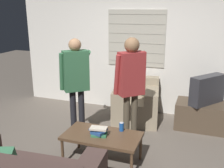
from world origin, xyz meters
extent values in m
plane|color=#665B51|center=(0.00, 0.00, 0.00)|extent=(16.00, 16.00, 0.00)
cube|color=silver|center=(0.00, 2.03, 1.27)|extent=(5.20, 0.06, 2.55)
cube|color=#A8A393|center=(-0.02, 1.99, 1.53)|extent=(1.17, 0.02, 1.12)
cube|color=gray|center=(-0.02, 1.98, 1.06)|extent=(1.15, 0.00, 0.01)
cube|color=gray|center=(-0.02, 1.98, 1.24)|extent=(1.15, 0.00, 0.01)
cube|color=gray|center=(-0.02, 1.98, 1.43)|extent=(1.15, 0.00, 0.01)
cube|color=gray|center=(-0.02, 1.98, 1.62)|extent=(1.15, 0.00, 0.01)
cube|color=gray|center=(-0.02, 1.98, 1.81)|extent=(1.15, 0.00, 0.01)
cube|color=gray|center=(-0.02, 1.98, 1.99)|extent=(1.15, 0.00, 0.01)
cube|color=#38704C|center=(-0.68, -1.22, 0.52)|extent=(0.41, 0.33, 0.37)
cube|color=gray|center=(0.15, 1.45, 0.23)|extent=(0.96, 0.98, 0.45)
cube|color=gray|center=(0.09, 1.77, 0.63)|extent=(0.86, 0.33, 0.35)
cube|color=gray|center=(0.44, 1.49, 0.55)|extent=(0.38, 0.88, 0.20)
cube|color=gray|center=(-0.15, 1.40, 0.55)|extent=(0.38, 0.88, 0.20)
cube|color=brown|center=(0.06, -0.10, 0.40)|extent=(1.07, 0.57, 0.04)
cylinder|color=brown|center=(-0.43, 0.14, 0.19)|extent=(0.04, 0.04, 0.38)
cylinder|color=brown|center=(0.56, 0.14, 0.19)|extent=(0.04, 0.04, 0.38)
cylinder|color=brown|center=(-0.43, -0.35, 0.19)|extent=(0.04, 0.04, 0.38)
cylinder|color=brown|center=(0.56, -0.35, 0.19)|extent=(0.04, 0.04, 0.38)
cube|color=#4C3D2D|center=(1.41, 1.52, 0.24)|extent=(1.02, 0.56, 0.48)
cube|color=#2D2D33|center=(1.41, 1.52, 0.74)|extent=(0.59, 0.69, 0.51)
cube|color=black|center=(1.32, 1.59, 0.74)|extent=(0.38, 0.50, 0.42)
cylinder|color=black|center=(-0.63, 0.38, 0.42)|extent=(0.10, 0.10, 0.85)
cylinder|color=black|center=(-0.53, 0.47, 0.42)|extent=(0.10, 0.10, 0.85)
cube|color=#336642|center=(-0.58, 0.42, 1.17)|extent=(0.42, 0.40, 0.64)
sphere|color=#A87A56|center=(-0.58, 0.42, 1.57)|extent=(0.20, 0.20, 0.20)
cylinder|color=#336642|center=(-0.77, 0.32, 1.15)|extent=(0.16, 0.17, 0.61)
cylinder|color=#336642|center=(-0.58, 0.74, 1.27)|extent=(0.40, 0.44, 0.42)
cube|color=black|center=(-0.73, 0.93, 1.09)|extent=(0.09, 0.10, 0.12)
cylinder|color=#4C4233|center=(0.26, 0.42, 0.43)|extent=(0.10, 0.10, 0.86)
cylinder|color=#4C4233|center=(0.36, 0.52, 0.43)|extent=(0.10, 0.10, 0.86)
cube|color=maroon|center=(0.31, 0.47, 1.18)|extent=(0.41, 0.41, 0.64)
sphere|color=#846042|center=(0.31, 0.47, 1.60)|extent=(0.22, 0.22, 0.22)
cylinder|color=maroon|center=(0.12, 0.36, 1.17)|extent=(0.16, 0.16, 0.62)
cylinder|color=maroon|center=(0.26, 0.82, 1.36)|extent=(0.46, 0.48, 0.30)
cube|color=black|center=(0.07, 1.03, 1.24)|extent=(0.08, 0.08, 0.13)
cube|color=#33754C|center=(0.03, -0.14, 0.44)|extent=(0.24, 0.19, 0.03)
cube|color=#284C89|center=(0.02, -0.15, 0.48)|extent=(0.19, 0.17, 0.04)
cube|color=#284C89|center=(0.02, -0.13, 0.51)|extent=(0.24, 0.13, 0.03)
cube|color=beige|center=(0.03, -0.15, 0.54)|extent=(0.25, 0.16, 0.03)
cylinder|color=#194C9E|center=(0.28, 0.10, 0.48)|extent=(0.07, 0.07, 0.12)
cylinder|color=silver|center=(0.28, 0.10, 0.55)|extent=(0.06, 0.06, 0.00)
cube|color=black|center=(-0.06, -0.05, 0.44)|extent=(0.05, 0.13, 0.02)
camera|label=1|loc=(1.29, -3.16, 2.11)|focal=42.00mm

